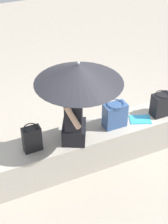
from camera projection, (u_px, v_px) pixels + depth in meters
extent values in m
plane|color=#9E9384|center=(93.00, 159.00, 4.77)|extent=(14.00, 14.00, 0.00)
cube|color=#A8A093|center=(93.00, 145.00, 4.63)|extent=(2.80, 0.50, 0.50)
cube|color=black|center=(74.00, 132.00, 4.28)|extent=(0.40, 0.43, 0.22)
cube|color=black|center=(74.00, 109.00, 4.08)|extent=(0.32, 0.38, 0.48)
sphere|color=tan|center=(73.00, 84.00, 3.88)|extent=(0.20, 0.20, 0.20)
cylinder|color=tan|center=(75.00, 98.00, 4.23)|extent=(0.21, 0.15, 0.32)
cylinder|color=tan|center=(72.00, 117.00, 3.90)|extent=(0.21, 0.15, 0.32)
cylinder|color=#B7B7BC|center=(79.00, 106.00, 4.00)|extent=(0.02, 0.02, 1.06)
cone|color=black|center=(79.00, 73.00, 3.76)|extent=(1.00, 1.00, 0.22)
sphere|color=#B7B7BC|center=(79.00, 63.00, 3.69)|extent=(0.03, 0.03, 0.03)
cube|color=#335184|center=(115.00, 115.00, 4.47)|extent=(0.29, 0.17, 0.33)
torus|color=#335184|center=(116.00, 104.00, 4.37)|extent=(0.22, 0.22, 0.01)
cube|color=black|center=(32.00, 139.00, 4.09)|extent=(0.22, 0.12, 0.32)
torus|color=black|center=(31.00, 127.00, 3.99)|extent=(0.16, 0.16, 0.01)
cube|color=black|center=(161.00, 105.00, 4.68)|extent=(0.25, 0.17, 0.32)
torus|color=black|center=(163.00, 94.00, 4.58)|extent=(0.19, 0.19, 0.01)
cube|color=#339ED1|center=(140.00, 119.00, 4.67)|extent=(0.34, 0.29, 0.01)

